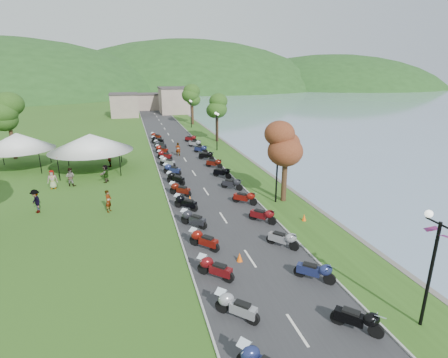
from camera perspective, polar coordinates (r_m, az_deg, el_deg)
road at (r=48.38m, az=-7.50°, el=4.85°), size 7.00×120.00×0.02m
hills_backdrop at (r=207.20m, az=-13.79°, el=14.08°), size 360.00×120.00×76.00m
far_building at (r=92.28m, az=-12.76°, el=12.10°), size 18.00×16.00×5.00m
moto_row_left at (r=31.81m, az=-7.49°, el=-0.82°), size 2.60×50.95×1.10m
moto_row_right at (r=33.34m, az=0.46°, el=0.19°), size 2.60×43.35×1.10m
streetlamp_near at (r=16.94m, az=30.63°, el=-13.18°), size 1.40×1.40×5.00m
vendor_tent_main at (r=39.83m, az=-20.80°, el=4.07°), size 5.78×5.78×4.00m
vendor_tent_side at (r=43.83m, az=-30.45°, el=3.93°), size 4.93×4.93×4.00m
tree_lakeside at (r=28.47m, az=9.99°, el=3.44°), size 2.65×2.65×7.36m
pedestrian_a at (r=28.36m, az=-18.19°, el=-5.07°), size 0.69×0.77×1.73m
pedestrian_b at (r=35.78m, az=-23.63°, el=-1.03°), size 0.96×0.71×1.75m
pedestrian_c at (r=30.34m, az=-28.13°, el=-4.85°), size 1.03×1.28×1.85m
traffic_cone_near at (r=20.30m, az=2.55°, el=-12.62°), size 0.35×0.35×0.55m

